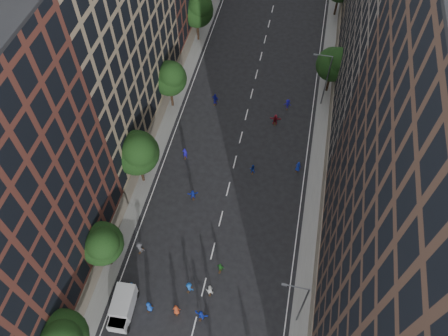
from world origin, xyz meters
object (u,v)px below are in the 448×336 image
skater_0 (149,306)px  streetlamp_near (301,303)px  streetlamp_far (326,78)px  cargo_van (123,307)px

skater_0 → streetlamp_near: bearing=-158.7°
streetlamp_near → streetlamp_far: 33.00m
skater_0 → streetlamp_far: bearing=-100.5°
cargo_van → skater_0: (2.65, 0.76, -0.43)m
streetlamp_near → cargo_van: size_ratio=1.89×
cargo_van → streetlamp_near: bearing=5.8°
cargo_van → skater_0: 2.79m
streetlamp_far → cargo_van: 40.45m
streetlamp_near → skater_0: bearing=-172.1°
cargo_van → skater_0: cargo_van is taller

